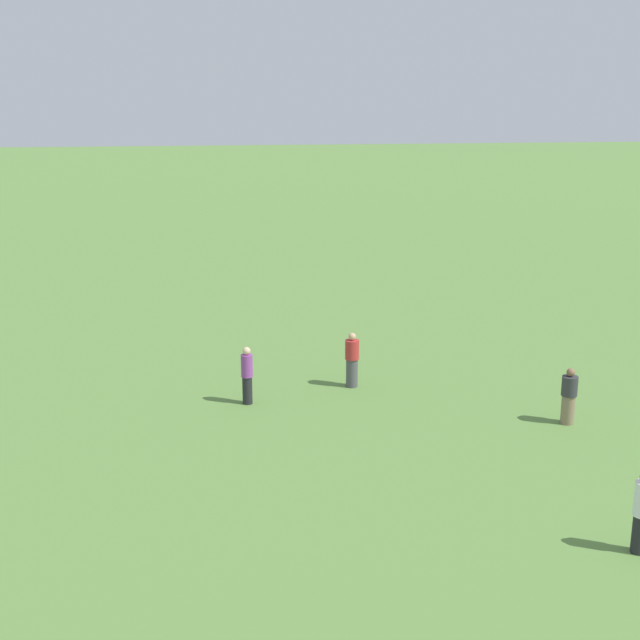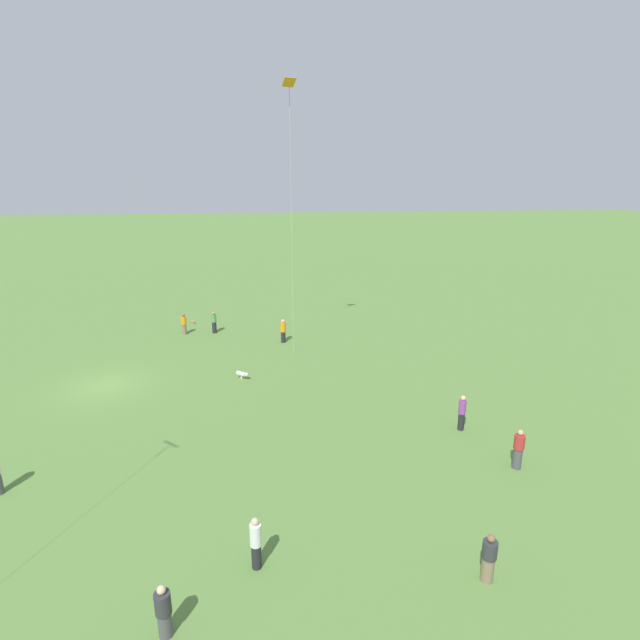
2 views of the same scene
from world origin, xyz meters
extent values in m
cylinder|color=#232328|center=(-18.75, 7.07, 0.43)|extent=(0.35, 0.35, 0.86)
cylinder|color=purple|center=(-18.75, 7.07, 1.21)|extent=(0.42, 0.42, 0.69)
sphere|color=beige|center=(-18.75, 7.07, 1.67)|extent=(0.24, 0.24, 0.24)
cylinder|color=#847056|center=(-16.09, 16.11, 0.43)|extent=(0.54, 0.54, 0.85)
cylinder|color=#333338|center=(-16.09, 16.11, 1.14)|extent=(0.64, 0.64, 0.57)
sphere|color=brown|center=(-16.09, 16.11, 1.54)|extent=(0.24, 0.24, 0.24)
cylinder|color=#4C4C51|center=(-19.89, 10.44, 0.46)|extent=(0.52, 0.52, 0.93)
cylinder|color=#B72D2D|center=(-19.89, 10.44, 1.24)|extent=(0.61, 0.61, 0.62)
sphere|color=tan|center=(-19.89, 10.44, 1.67)|extent=(0.24, 0.24, 0.24)
cylinder|color=#232328|center=(-9.06, 14.86, 0.43)|extent=(0.44, 0.44, 0.85)
camera|label=1|loc=(6.73, 6.32, 9.68)|focal=50.00mm
camera|label=2|loc=(-9.72, 27.87, 12.13)|focal=28.00mm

